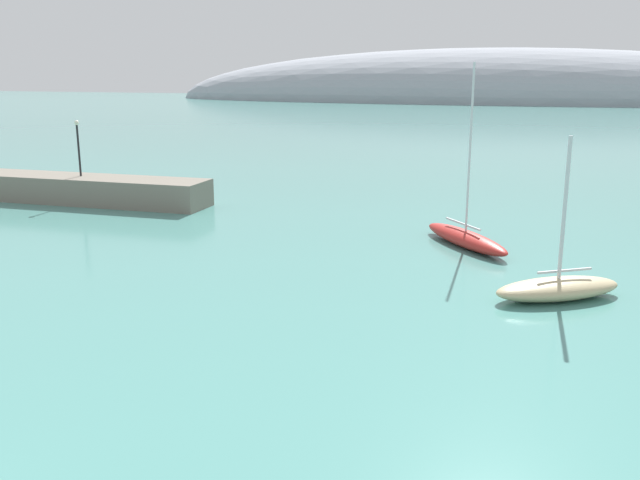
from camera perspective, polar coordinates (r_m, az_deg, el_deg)
The scene contains 5 objects.
breakwater_rocks at distance 59.91m, azimuth -21.71°, elevation 4.08°, with size 27.76×3.91×2.08m, color gray.
distant_ridge at distance 257.61m, azimuth 13.30°, elevation 11.11°, with size 242.47×60.71×37.33m, color #999EA8.
sailboat_sand_near_shore at distance 33.15m, azimuth 19.13°, elevation -3.74°, with size 6.28×5.42×7.40m.
sailboat_red_outer_mooring at distance 41.64m, azimuth 11.97°, elevation 0.21°, with size 6.59×7.07×10.63m.
harbor_lamp_post at distance 57.56m, azimuth -19.43°, elevation 7.67°, with size 0.36×0.36×4.36m.
Camera 1 is at (14.23, -8.07, 10.04)m, focal length 38.58 mm.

